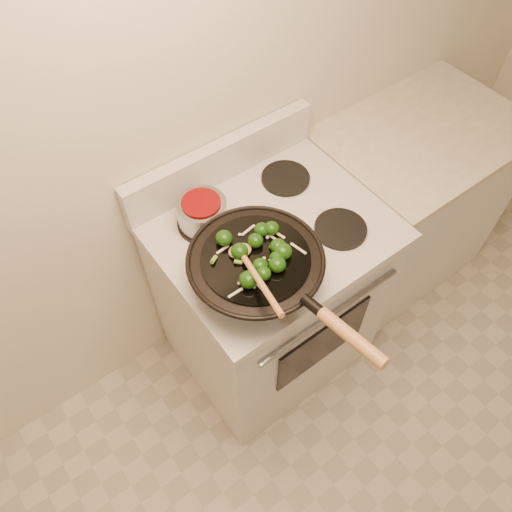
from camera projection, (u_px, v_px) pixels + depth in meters
stove at (269, 295)px, 2.07m from camera, size 0.78×0.67×1.08m
counter_unit at (402, 205)px, 2.39m from camera, size 0.85×0.62×0.91m
wok at (257, 269)px, 1.50m from camera, size 0.41×0.69×0.20m
stirfry at (260, 253)px, 1.45m from camera, size 0.27×0.25×0.05m
wooden_spoon at (251, 268)px, 1.40m from camera, size 0.12×0.32×0.10m
saucepan at (203, 212)px, 1.66m from camera, size 0.17×0.27×0.10m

